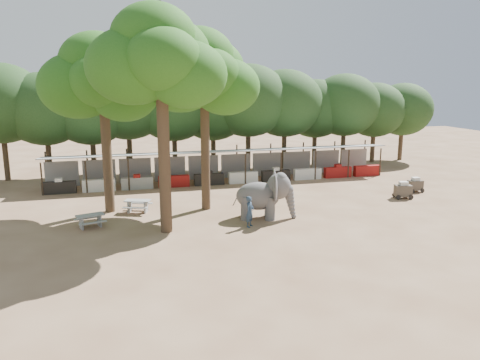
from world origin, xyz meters
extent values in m
plane|color=brown|center=(0.00, 0.00, 0.00)|extent=(100.00, 100.00, 0.00)
cube|color=#9DA0A4|center=(0.00, 14.00, 2.50)|extent=(28.00, 2.99, 0.39)
cylinder|color=#2D2319|center=(-12.60, 12.65, 1.20)|extent=(0.12, 0.12, 2.40)
cylinder|color=#2D2319|center=(-12.60, 15.35, 1.40)|extent=(0.12, 0.12, 2.80)
cube|color=black|center=(-12.60, 12.90, 0.45)|extent=(2.38, 0.50, 0.90)
cube|color=gray|center=(-12.60, 15.30, 1.00)|extent=(2.52, 0.12, 2.00)
cylinder|color=#2D2319|center=(-9.80, 12.65, 1.20)|extent=(0.12, 0.12, 2.40)
cylinder|color=#2D2319|center=(-9.80, 15.35, 1.40)|extent=(0.12, 0.12, 2.80)
cube|color=silver|center=(-9.80, 12.90, 0.45)|extent=(2.38, 0.50, 0.90)
cube|color=gray|center=(-9.80, 15.30, 1.00)|extent=(2.52, 0.12, 2.00)
cylinder|color=#2D2319|center=(-7.00, 12.65, 1.20)|extent=(0.12, 0.12, 2.40)
cylinder|color=#2D2319|center=(-7.00, 15.35, 1.40)|extent=(0.12, 0.12, 2.80)
cube|color=gray|center=(-7.00, 12.90, 0.45)|extent=(2.38, 0.50, 0.90)
cube|color=gray|center=(-7.00, 15.30, 1.00)|extent=(2.52, 0.12, 2.00)
cylinder|color=#2D2319|center=(-4.20, 12.65, 1.20)|extent=(0.12, 0.12, 2.40)
cylinder|color=#2D2319|center=(-4.20, 15.35, 1.40)|extent=(0.12, 0.12, 2.80)
cube|color=maroon|center=(-4.20, 12.90, 0.45)|extent=(2.38, 0.50, 0.90)
cube|color=gray|center=(-4.20, 15.30, 1.00)|extent=(2.52, 0.12, 2.00)
cylinder|color=#2D2319|center=(-1.40, 12.65, 1.20)|extent=(0.12, 0.12, 2.40)
cylinder|color=#2D2319|center=(-1.40, 15.35, 1.40)|extent=(0.12, 0.12, 2.80)
cube|color=black|center=(-1.40, 12.90, 0.45)|extent=(2.38, 0.50, 0.90)
cube|color=gray|center=(-1.40, 15.30, 1.00)|extent=(2.52, 0.12, 2.00)
cylinder|color=#2D2319|center=(1.40, 12.65, 1.20)|extent=(0.12, 0.12, 2.40)
cylinder|color=#2D2319|center=(1.40, 15.35, 1.40)|extent=(0.12, 0.12, 2.80)
cube|color=silver|center=(1.40, 12.90, 0.45)|extent=(2.38, 0.50, 0.90)
cube|color=gray|center=(1.40, 15.30, 1.00)|extent=(2.52, 0.12, 2.00)
cylinder|color=#2D2319|center=(4.20, 12.65, 1.20)|extent=(0.12, 0.12, 2.40)
cylinder|color=#2D2319|center=(4.20, 15.35, 1.40)|extent=(0.12, 0.12, 2.80)
cube|color=black|center=(4.20, 12.90, 0.45)|extent=(2.38, 0.50, 0.90)
cube|color=gray|center=(4.20, 15.30, 1.00)|extent=(2.52, 0.12, 2.00)
cylinder|color=#2D2319|center=(7.00, 12.65, 1.20)|extent=(0.12, 0.12, 2.40)
cylinder|color=#2D2319|center=(7.00, 15.35, 1.40)|extent=(0.12, 0.12, 2.80)
cube|color=silver|center=(7.00, 12.90, 0.45)|extent=(2.38, 0.50, 0.90)
cube|color=gray|center=(7.00, 15.30, 1.00)|extent=(2.52, 0.12, 2.00)
cylinder|color=#2D2319|center=(9.80, 12.65, 1.20)|extent=(0.12, 0.12, 2.40)
cylinder|color=#2D2319|center=(9.80, 15.35, 1.40)|extent=(0.12, 0.12, 2.80)
cube|color=maroon|center=(9.80, 12.90, 0.45)|extent=(2.38, 0.50, 0.90)
cube|color=gray|center=(9.80, 15.30, 1.00)|extent=(2.52, 0.12, 2.00)
cylinder|color=#2D2319|center=(12.60, 12.65, 1.20)|extent=(0.12, 0.12, 2.40)
cylinder|color=#2D2319|center=(12.60, 15.35, 1.40)|extent=(0.12, 0.12, 2.80)
cube|color=maroon|center=(12.60, 12.90, 0.45)|extent=(2.38, 0.50, 0.90)
cube|color=gray|center=(12.60, 15.30, 1.00)|extent=(2.52, 0.12, 2.00)
cylinder|color=#332316|center=(-9.00, 7.00, 4.60)|extent=(0.60, 0.60, 9.20)
cone|color=#332316|center=(-9.00, 7.00, 9.20)|extent=(0.57, 0.57, 2.88)
ellipsoid|color=#1A4B13|center=(-10.40, 7.30, 7.82)|extent=(4.80, 4.80, 3.94)
ellipsoid|color=#1A4B13|center=(-7.80, 6.40, 7.42)|extent=(4.20, 4.20, 3.44)
ellipsoid|color=#1A4B13|center=(-8.80, 8.10, 8.42)|extent=(5.20, 5.20, 4.26)
ellipsoid|color=#1A4B13|center=(-9.00, 5.70, 8.12)|extent=(3.80, 3.80, 3.12)
ellipsoid|color=#1A4B13|center=(-9.30, 7.20, 9.22)|extent=(4.40, 4.40, 3.61)
cylinder|color=#332316|center=(-6.00, 2.00, 5.20)|extent=(0.64, 0.64, 10.40)
cone|color=#332316|center=(-6.00, 2.00, 10.40)|extent=(0.61, 0.61, 3.25)
ellipsoid|color=#1A4B13|center=(-7.40, 2.30, 8.84)|extent=(4.80, 4.80, 3.94)
ellipsoid|color=#1A4B13|center=(-4.80, 1.40, 8.44)|extent=(4.20, 4.20, 3.44)
ellipsoid|color=#1A4B13|center=(-5.80, 3.10, 9.44)|extent=(5.20, 5.20, 4.26)
ellipsoid|color=#1A4B13|center=(-6.00, 0.70, 9.14)|extent=(3.80, 3.80, 3.12)
ellipsoid|color=#1A4B13|center=(-6.30, 2.20, 10.24)|extent=(4.40, 4.40, 3.61)
cylinder|color=#332316|center=(-3.00, 6.00, 4.80)|extent=(0.56, 0.56, 9.60)
cone|color=#332316|center=(-3.00, 6.00, 9.60)|extent=(0.53, 0.53, 3.00)
ellipsoid|color=#1A4B13|center=(-4.40, 6.30, 8.16)|extent=(4.80, 4.80, 3.94)
ellipsoid|color=#1A4B13|center=(-1.80, 5.40, 7.76)|extent=(4.20, 4.20, 3.44)
ellipsoid|color=#1A4B13|center=(-2.80, 7.10, 8.76)|extent=(5.20, 5.20, 4.26)
ellipsoid|color=#1A4B13|center=(-3.00, 4.70, 8.46)|extent=(3.80, 3.80, 3.12)
ellipsoid|color=#1A4B13|center=(-3.30, 6.20, 9.56)|extent=(4.40, 4.40, 3.61)
cylinder|color=#332316|center=(-16.67, 19.00, 1.87)|extent=(0.44, 0.44, 3.74)
ellipsoid|color=black|center=(-16.67, 19.00, 5.53)|extent=(6.46, 5.95, 5.61)
cylinder|color=#332316|center=(-13.33, 19.00, 1.87)|extent=(0.44, 0.44, 3.74)
ellipsoid|color=black|center=(-13.33, 19.00, 5.53)|extent=(6.46, 5.95, 5.61)
cylinder|color=#332316|center=(-10.00, 19.00, 1.87)|extent=(0.44, 0.44, 3.74)
ellipsoid|color=black|center=(-10.00, 19.00, 5.53)|extent=(6.46, 5.95, 5.61)
cylinder|color=#332316|center=(-6.67, 19.00, 1.87)|extent=(0.44, 0.44, 3.74)
ellipsoid|color=black|center=(-6.67, 19.00, 5.53)|extent=(6.46, 5.95, 5.61)
cylinder|color=#332316|center=(-3.33, 19.00, 1.87)|extent=(0.44, 0.44, 3.74)
ellipsoid|color=black|center=(-3.33, 19.00, 5.53)|extent=(6.46, 5.95, 5.61)
cylinder|color=#332316|center=(0.00, 19.00, 1.87)|extent=(0.44, 0.44, 3.74)
ellipsoid|color=black|center=(0.00, 19.00, 5.53)|extent=(6.46, 5.95, 5.61)
cylinder|color=#332316|center=(3.33, 19.00, 1.87)|extent=(0.44, 0.44, 3.74)
ellipsoid|color=black|center=(3.33, 19.00, 5.53)|extent=(6.46, 5.95, 5.61)
cylinder|color=#332316|center=(6.67, 19.00, 1.87)|extent=(0.44, 0.44, 3.74)
ellipsoid|color=black|center=(6.67, 19.00, 5.53)|extent=(6.46, 5.95, 5.61)
cylinder|color=#332316|center=(10.00, 19.00, 1.87)|extent=(0.44, 0.44, 3.74)
ellipsoid|color=black|center=(10.00, 19.00, 5.53)|extent=(6.46, 5.95, 5.61)
cylinder|color=#332316|center=(13.33, 19.00, 1.87)|extent=(0.44, 0.44, 3.74)
ellipsoid|color=black|center=(13.33, 19.00, 5.53)|extent=(6.46, 5.95, 5.61)
cylinder|color=#332316|center=(16.67, 19.00, 1.87)|extent=(0.44, 0.44, 3.74)
ellipsoid|color=black|center=(16.67, 19.00, 5.53)|extent=(6.46, 5.95, 5.61)
cylinder|color=#332316|center=(20.00, 19.00, 1.87)|extent=(0.44, 0.44, 3.74)
ellipsoid|color=black|center=(20.00, 19.00, 5.53)|extent=(6.46, 5.95, 5.61)
ellipsoid|color=#494646|center=(-0.39, 3.16, 1.37)|extent=(2.94, 2.21, 1.69)
cylinder|color=#494646|center=(-1.19, 2.98, 0.71)|extent=(0.75, 0.75, 1.42)
cylinder|color=#494646|center=(-0.96, 3.75, 0.71)|extent=(0.75, 0.75, 1.42)
cylinder|color=#494646|center=(0.19, 2.57, 0.71)|extent=(0.75, 0.75, 1.42)
cylinder|color=#494646|center=(0.42, 3.34, 0.71)|extent=(0.75, 0.75, 1.42)
ellipsoid|color=#494646|center=(0.80, 2.81, 1.97)|extent=(1.72, 1.53, 1.57)
ellipsoid|color=#494646|center=(0.35, 2.14, 2.01)|extent=(0.60, 1.30, 1.61)
ellipsoid|color=#494646|center=(0.79, 3.61, 2.01)|extent=(0.60, 1.30, 1.61)
cone|color=#494646|center=(1.53, 2.59, 0.89)|extent=(0.80, 0.80, 1.77)
imported|color=#26384C|center=(-1.34, 1.62, 0.89)|extent=(0.74, 0.76, 1.78)
cube|color=gray|center=(-10.06, 3.81, 0.72)|extent=(1.65, 1.12, 0.06)
cube|color=gray|center=(-10.54, 3.66, 0.35)|extent=(0.28, 0.61, 0.70)
cube|color=gray|center=(-9.58, 3.96, 0.35)|extent=(0.28, 0.61, 0.70)
cube|color=gray|center=(-9.90, 3.29, 0.42)|extent=(1.52, 0.69, 0.05)
cube|color=gray|center=(-10.23, 4.34, 0.42)|extent=(1.52, 0.69, 0.05)
cube|color=gray|center=(-7.31, 6.33, 0.76)|extent=(1.73, 1.22, 0.06)
cube|color=gray|center=(-7.81, 6.50, 0.37)|extent=(0.31, 0.63, 0.74)
cube|color=gray|center=(-6.82, 6.15, 0.37)|extent=(0.31, 0.63, 0.74)
cube|color=gray|center=(-7.51, 5.78, 0.44)|extent=(1.57, 0.78, 0.05)
cube|color=gray|center=(-7.12, 6.87, 0.44)|extent=(1.57, 0.78, 0.05)
cube|color=#3D332B|center=(10.91, 5.08, 0.56)|extent=(1.24, 0.90, 0.79)
cylinder|color=black|center=(10.39, 4.81, 0.17)|extent=(0.34, 0.14, 0.34)
cylinder|color=black|center=(11.26, 4.62, 0.17)|extent=(0.34, 0.14, 0.34)
cylinder|color=black|center=(10.55, 5.54, 0.17)|extent=(0.34, 0.14, 0.34)
cylinder|color=black|center=(11.42, 5.34, 0.17)|extent=(0.34, 0.14, 0.34)
cube|color=silver|center=(10.91, 5.08, 1.07)|extent=(0.65, 0.56, 0.28)
cube|color=#3D332B|center=(12.92, 6.53, 0.52)|extent=(1.05, 0.64, 0.72)
cylinder|color=black|center=(12.50, 6.20, 0.16)|extent=(0.31, 0.07, 0.31)
cylinder|color=black|center=(13.33, 6.18, 0.16)|extent=(0.31, 0.07, 0.31)
cylinder|color=black|center=(12.51, 6.88, 0.16)|extent=(0.31, 0.07, 0.31)
cylinder|color=black|center=(13.34, 6.86, 0.16)|extent=(0.31, 0.07, 0.31)
cube|color=silver|center=(12.92, 6.53, 0.98)|extent=(0.53, 0.43, 0.26)
camera|label=1|loc=(-8.52, -22.77, 8.13)|focal=35.00mm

